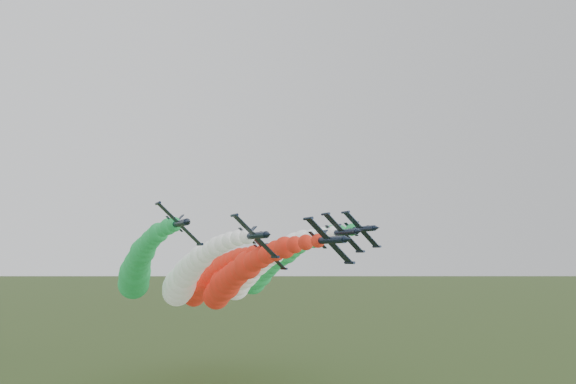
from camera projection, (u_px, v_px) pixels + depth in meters
name	position (u px, v px, depth m)	size (l,w,h in m)	color
jet_lead	(232.00, 280.00, 138.12)	(14.02, 84.42, 20.94)	black
jet_inner_left	(185.00, 278.00, 146.28)	(14.51, 84.91, 21.43)	black
jet_inner_right	(251.00, 271.00, 154.96)	(14.61, 85.02, 21.53)	black
jet_outer_left	(137.00, 270.00, 148.17)	(14.77, 85.17, 21.69)	black
jet_outer_right	(269.00, 267.00, 165.32)	(14.60, 85.01, 21.52)	black
jet_trail	(205.00, 282.00, 164.70)	(14.08, 84.48, 21.00)	black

